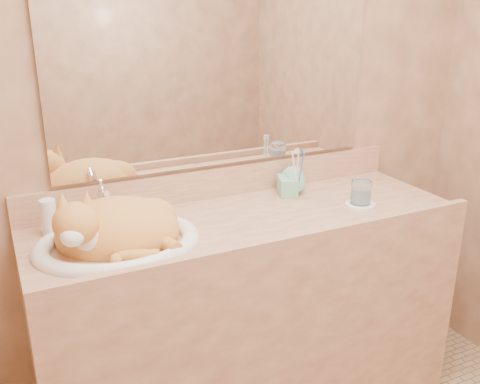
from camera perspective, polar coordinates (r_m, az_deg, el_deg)
name	(u,v)px	position (r m, az deg, el deg)	size (l,w,h in m)	color
wall_back	(218,98)	(2.10, -2.33, 10.00)	(2.40, 0.02, 2.50)	brown
vanity_counter	(249,317)	(2.17, 0.95, -13.23)	(1.60, 0.55, 0.85)	#935D42
mirror	(219,61)	(2.07, -2.25, 13.77)	(1.30, 0.02, 0.80)	white
sink_basin	(117,222)	(1.77, -13.03, -3.09)	(0.53, 0.44, 0.17)	white
faucet	(103,203)	(1.96, -14.40, -1.19)	(0.04, 0.11, 0.15)	silver
cat	(113,226)	(1.78, -13.42, -3.58)	(0.41, 0.33, 0.22)	#C5752D
soap_dispenser	(290,180)	(2.14, 5.39, 1.33)	(0.07, 0.07, 0.16)	#76BE9B
toothbrush_cup	(298,186)	(2.17, 6.16, 0.66)	(0.10, 0.10, 0.10)	#76BE9B
toothbrushes	(298,168)	(2.15, 6.23, 2.53)	(0.03, 0.03, 0.20)	white
saucer	(360,204)	(2.14, 12.69, -1.30)	(0.12, 0.12, 0.01)	white
water_glass	(361,192)	(2.12, 12.79, 0.00)	(0.08, 0.08, 0.09)	white
lotion_bottle	(49,218)	(1.92, -19.71, -2.59)	(0.05, 0.05, 0.13)	white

